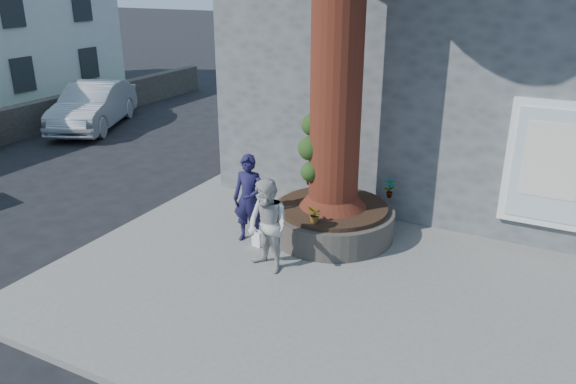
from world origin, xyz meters
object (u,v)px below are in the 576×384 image
at_px(woman, 268,226).
at_px(car_silver, 93,106).
at_px(planter, 332,220).
at_px(man, 249,199).

distance_m(woman, car_silver, 11.41).
distance_m(planter, man, 1.63).
relative_size(man, car_silver, 0.37).
xyz_separation_m(man, woman, (0.84, -0.81, -0.03)).
xyz_separation_m(planter, car_silver, (-10.21, 4.14, 0.31)).
height_order(man, woman, man).
height_order(woman, car_silver, woman).
bearing_deg(car_silver, man, -54.06).
xyz_separation_m(woman, car_silver, (-9.79, 5.85, -0.18)).
distance_m(planter, woman, 1.82).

